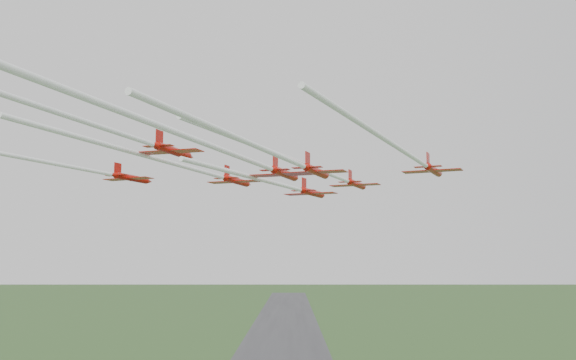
{
  "coord_description": "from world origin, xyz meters",
  "views": [
    {
      "loc": [
        3.84,
        -102.22,
        36.41
      ],
      "look_at": [
        3.21,
        0.39,
        49.4
      ],
      "focal_mm": 40.0,
      "sensor_mm": 36.0,
      "label": 1
    }
  ],
  "objects_px": {
    "jet_lead": "(290,187)",
    "jet_row2_right": "(325,172)",
    "jet_row3_right": "(412,156)",
    "jet_row3_left": "(57,164)",
    "jet_row4_right": "(287,159)",
    "jet_row2_left": "(196,170)",
    "jet_row3_mid": "(239,156)",
    "jet_row4_left": "(95,125)"
  },
  "relations": [
    {
      "from": "jet_row2_right",
      "to": "jet_row3_mid",
      "type": "distance_m",
      "value": 16.68
    },
    {
      "from": "jet_lead",
      "to": "jet_row4_left",
      "type": "relative_size",
      "value": 0.75
    },
    {
      "from": "jet_lead",
      "to": "jet_row3_right",
      "type": "distance_m",
      "value": 36.89
    },
    {
      "from": "jet_row2_left",
      "to": "jet_row2_right",
      "type": "xyz_separation_m",
      "value": [
        19.87,
        -8.39,
        -1.58
      ]
    },
    {
      "from": "jet_row3_right",
      "to": "jet_row4_left",
      "type": "height_order",
      "value": "jet_row4_left"
    },
    {
      "from": "jet_row2_left",
      "to": "jet_row2_right",
      "type": "relative_size",
      "value": 1.05
    },
    {
      "from": "jet_row2_left",
      "to": "jet_row4_right",
      "type": "bearing_deg",
      "value": -44.45
    },
    {
      "from": "jet_row2_right",
      "to": "jet_row3_right",
      "type": "height_order",
      "value": "jet_row2_right"
    },
    {
      "from": "jet_row2_left",
      "to": "jet_row4_left",
      "type": "bearing_deg",
      "value": -81.59
    },
    {
      "from": "jet_row2_left",
      "to": "jet_row2_right",
      "type": "distance_m",
      "value": 21.63
    },
    {
      "from": "jet_lead",
      "to": "jet_row3_left",
      "type": "bearing_deg",
      "value": -120.29
    },
    {
      "from": "jet_lead",
      "to": "jet_row3_left",
      "type": "xyz_separation_m",
      "value": [
        -31.73,
        -23.31,
        0.48
      ]
    },
    {
      "from": "jet_row2_left",
      "to": "jet_row4_right",
      "type": "relative_size",
      "value": 1.35
    },
    {
      "from": "jet_row2_left",
      "to": "jet_row3_right",
      "type": "distance_m",
      "value": 37.93
    },
    {
      "from": "jet_row2_right",
      "to": "jet_row4_left",
      "type": "relative_size",
      "value": 0.89
    },
    {
      "from": "jet_row3_right",
      "to": "jet_row4_left",
      "type": "bearing_deg",
      "value": -144.16
    },
    {
      "from": "jet_row4_left",
      "to": "jet_row4_right",
      "type": "relative_size",
      "value": 1.44
    },
    {
      "from": "jet_lead",
      "to": "jet_row3_mid",
      "type": "distance_m",
      "value": 31.25
    },
    {
      "from": "jet_row3_right",
      "to": "jet_row4_right",
      "type": "xyz_separation_m",
      "value": [
        -14.86,
        -6.29,
        -1.34
      ]
    },
    {
      "from": "jet_row3_left",
      "to": "jet_row4_right",
      "type": "height_order",
      "value": "jet_row3_left"
    },
    {
      "from": "jet_row3_mid",
      "to": "jet_row3_right",
      "type": "distance_m",
      "value": 21.24
    },
    {
      "from": "jet_row2_right",
      "to": "jet_row4_right",
      "type": "relative_size",
      "value": 1.29
    },
    {
      "from": "jet_row2_right",
      "to": "jet_row3_right",
      "type": "distance_m",
      "value": 18.16
    },
    {
      "from": "jet_row2_right",
      "to": "jet_row3_left",
      "type": "xyz_separation_m",
      "value": [
        -36.88,
        -4.9,
        0.48
      ]
    },
    {
      "from": "jet_row3_mid",
      "to": "jet_row2_right",
      "type": "bearing_deg",
      "value": 65.77
    },
    {
      "from": "jet_row3_left",
      "to": "jet_row2_left",
      "type": "bearing_deg",
      "value": 61.12
    },
    {
      "from": "jet_lead",
      "to": "jet_row2_left",
      "type": "bearing_deg",
      "value": -122.35
    },
    {
      "from": "jet_row2_right",
      "to": "jet_row4_right",
      "type": "bearing_deg",
      "value": -81.47
    },
    {
      "from": "jet_row3_left",
      "to": "jet_row4_left",
      "type": "xyz_separation_m",
      "value": [
        10.77,
        -18.3,
        1.5
      ]
    },
    {
      "from": "jet_row2_left",
      "to": "jet_row3_mid",
      "type": "relative_size",
      "value": 0.93
    },
    {
      "from": "jet_lead",
      "to": "jet_row2_right",
      "type": "relative_size",
      "value": 0.84
    },
    {
      "from": "jet_row2_left",
      "to": "jet_row3_right",
      "type": "height_order",
      "value": "jet_row2_left"
    },
    {
      "from": "jet_row3_mid",
      "to": "jet_row4_left",
      "type": "distance_m",
      "value": 18.46
    },
    {
      "from": "jet_lead",
      "to": "jet_row2_right",
      "type": "height_order",
      "value": "jet_lead"
    },
    {
      "from": "jet_row2_left",
      "to": "jet_row4_right",
      "type": "height_order",
      "value": "jet_row2_left"
    },
    {
      "from": "jet_row2_right",
      "to": "jet_row3_mid",
      "type": "height_order",
      "value": "jet_row3_mid"
    },
    {
      "from": "jet_row3_mid",
      "to": "jet_row3_left",
      "type": "bearing_deg",
      "value": -177.28
    },
    {
      "from": "jet_row3_mid",
      "to": "jet_row3_right",
      "type": "bearing_deg",
      "value": 10.1
    },
    {
      "from": "jet_row3_left",
      "to": "jet_row3_mid",
      "type": "height_order",
      "value": "jet_row3_mid"
    },
    {
      "from": "jet_row3_right",
      "to": "jet_row4_left",
      "type": "relative_size",
      "value": 0.77
    },
    {
      "from": "jet_row4_right",
      "to": "jet_row3_right",
      "type": "bearing_deg",
      "value": 42.67
    },
    {
      "from": "jet_row4_right",
      "to": "jet_lead",
      "type": "bearing_deg",
      "value": 109.64
    }
  ]
}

